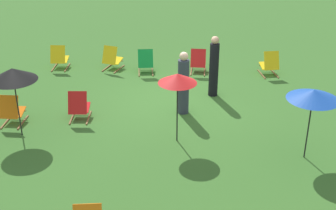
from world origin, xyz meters
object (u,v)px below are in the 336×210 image
Objects in this scene: deckchair_6 at (198,62)px; umbrella_0 at (177,79)px; deckchair_10 at (79,107)px; person_1 at (183,84)px; deckchair_1 at (146,62)px; umbrella_2 at (313,95)px; deckchair_3 at (112,59)px; person_0 at (214,67)px; deckchair_0 at (59,58)px; deckchair_7 at (12,111)px; umbrella_1 at (13,74)px; deckchair_8 at (270,64)px.

umbrella_0 reaches higher than deckchair_6.
person_1 reaches higher than deckchair_10.
deckchair_1 is 0.50× the size of umbrella_2.
person_0 is (-3.40, 1.63, 0.50)m from deckchair_3.
deckchair_0 is 3.89m from deckchair_10.
deckchair_7 is 0.47× the size of umbrella_1.
deckchair_6 is 1.00× the size of deckchair_7.
person_1 reaches higher than deckchair_7.
deckchair_8 is at bearing -179.99° from deckchair_6.
deckchair_8 is at bearing 177.40° from deckchair_0.
person_1 reaches higher than deckchair_1.
umbrella_0 is (-2.66, 0.78, 1.25)m from deckchair_10.
deckchair_10 is at bearing 60.18° from deckchair_1.
umbrella_2 is (-4.45, 4.61, 1.19)m from deckchair_1.
deckchair_6 is at bearing -60.40° from umbrella_2.
deckchair_1 is 1.01× the size of deckchair_7.
deckchair_7 is 0.48× the size of umbrella_0.
deckchair_8 is (-3.98, -0.32, 0.00)m from deckchair_1.
umbrella_2 is (-0.47, 4.93, 1.19)m from deckchair_8.
deckchair_0 is at bearing -70.23° from deckchair_10.
umbrella_1 is 1.02× the size of person_1.
deckchair_0 is at bearing -11.71° from deckchair_1.
person_0 is at bearing 167.80° from deckchair_3.
deckchair_6 is 4.66m from umbrella_0.
person_1 reaches higher than deckchair_8.
deckchair_10 is 0.48× the size of person_1.
umbrella_0 reaches higher than umbrella_2.
deckchair_8 is at bearing -150.60° from deckchair_10.
umbrella_2 reaches higher than deckchair_3.
umbrella_2 reaches higher than deckchair_7.
umbrella_0 reaches higher than deckchair_0.
umbrella_1 is (3.83, 0.22, -0.01)m from umbrella_0.
deckchair_0 is 0.99× the size of deckchair_1.
deckchair_1 is 0.47× the size of person_0.
deckchair_7 is (-0.12, 3.94, 0.00)m from deckchair_0.
deckchair_1 is at bearing -70.51° from umbrella_0.
deckchair_0 is at bearing 1.13° from deckchair_6.
person_0 reaches higher than deckchair_1.
umbrella_2 is at bearing 171.49° from deckchair_7.
deckchair_1 is 2.73m from person_0.
deckchair_0 is at bearing -32.17° from umbrella_2.
umbrella_1 is (1.18, 0.99, 1.25)m from deckchair_10.
deckchair_8 is (-6.89, -0.30, 0.00)m from deckchair_0.
person_1 is (-3.83, -1.75, -0.79)m from umbrella_1.
umbrella_2 is at bearing 111.74° from person_0.
umbrella_0 is 0.99× the size of umbrella_1.
person_0 is (-0.55, 1.71, 0.50)m from deckchair_6.
deckchair_7 is 0.47× the size of person_0.
umbrella_2 reaches higher than deckchair_1.
deckchair_3 is 0.48× the size of umbrella_1.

